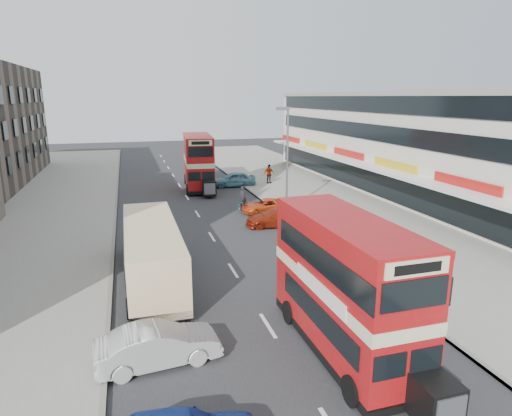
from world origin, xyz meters
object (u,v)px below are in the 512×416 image
object	(u,v)px
coach	(152,251)
car_right_c	(234,179)
street_lamp	(286,153)
car_right_b	(265,206)
bus_second	(198,162)
pedestrian_far	(269,174)
car_right_a	(277,217)
pedestrian_near	(321,213)
cyclist	(243,204)
bus_main	(346,286)
car_left_front	(158,345)

from	to	relation	value
coach	car_right_c	xyz separation A→B (m)	(9.30, 21.79, -0.80)
street_lamp	car_right_b	xyz separation A→B (m)	(-1.32, 1.00, -4.25)
coach	car_right_c	distance (m)	23.71
bus_second	pedestrian_far	xyz separation A→B (m)	(7.23, -0.11, -1.53)
car_right_a	coach	bearing A→B (deg)	-44.23
bus_second	car_right_b	xyz separation A→B (m)	(3.47, -10.86, -2.13)
pedestrian_near	car_right_b	bearing A→B (deg)	-107.35
cyclist	coach	bearing A→B (deg)	-130.73
bus_second	pedestrian_near	size ratio (longest dim) A/B	5.45
bus_second	car_right_a	size ratio (longest dim) A/B	2.13
car_right_c	car_right_a	bearing A→B (deg)	0.65
car_right_c	pedestrian_near	distance (m)	15.85
car_right_b	car_right_c	xyz separation A→B (m)	(0.03, 10.70, 0.21)
bus_second	street_lamp	bearing A→B (deg)	117.33
car_right_b	pedestrian_far	size ratio (longest dim) A/B	1.95
coach	car_right_a	distance (m)	11.53
bus_main	pedestrian_near	xyz separation A→B (m)	(5.67, 14.44, -1.48)
coach	cyclist	distance (m)	13.99
street_lamp	car_right_a	world-z (taller)	street_lamp
bus_main	car_right_c	xyz separation A→B (m)	(3.18, 30.09, -1.74)
car_left_front	cyclist	xyz separation A→B (m)	(7.90, 19.01, -0.00)
street_lamp	car_left_front	distance (m)	20.93
cyclist	bus_main	bearing A→B (deg)	-101.91
car_left_front	car_right_c	distance (m)	30.64
car_right_c	pedestrian_far	bearing A→B (deg)	92.88
bus_main	coach	size ratio (longest dim) A/B	0.87
car_right_b	pedestrian_near	bearing A→B (deg)	20.81
bus_second	car_left_front	bearing A→B (deg)	83.60
street_lamp	bus_main	size ratio (longest dim) A/B	0.95
bus_main	bus_second	world-z (taller)	bus_second
bus_second	car_right_c	xyz separation A→B (m)	(3.50, -0.16, -1.91)
bus_main	cyclist	world-z (taller)	bus_main
street_lamp	bus_main	xyz separation A→B (m)	(-4.47, -18.39, -2.30)
car_right_c	pedestrian_far	xyz separation A→B (m)	(3.73, 0.05, 0.38)
coach	pedestrian_near	xyz separation A→B (m)	(11.79, 6.14, -0.53)
car_right_c	pedestrian_near	size ratio (longest dim) A/B	2.55
street_lamp	car_right_b	world-z (taller)	street_lamp
coach	pedestrian_near	bearing A→B (deg)	27.26
car_right_b	pedestrian_far	bearing A→B (deg)	154.54
bus_second	coach	distance (m)	22.73
car_right_a	pedestrian_near	size ratio (longest dim) A/B	2.56
bus_second	car_left_front	xyz separation A→B (m)	(-6.07, -29.27, -1.97)
pedestrian_far	pedestrian_near	bearing A→B (deg)	-103.09
bus_main	coach	xyz separation A→B (m)	(-6.12, 8.30, -0.94)
car_right_b	pedestrian_far	world-z (taller)	pedestrian_far
car_right_b	pedestrian_far	xyz separation A→B (m)	(3.76, 10.75, 0.60)
bus_main	bus_second	bearing A→B (deg)	-90.19
pedestrian_near	pedestrian_far	size ratio (longest dim) A/B	0.88
car_left_front	car_right_c	bearing A→B (deg)	-24.32
bus_second	pedestrian_near	xyz separation A→B (m)	(5.99, -15.80, -1.65)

